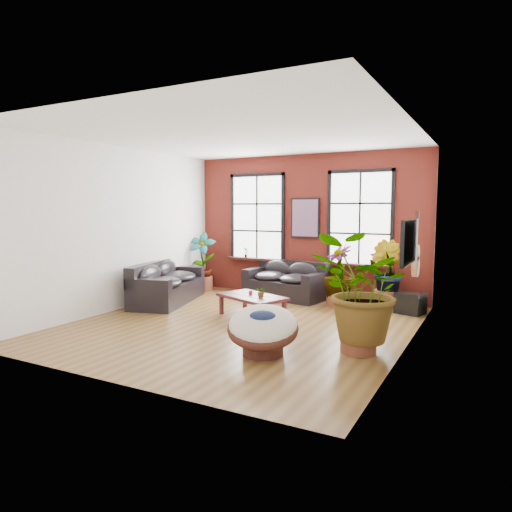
{
  "coord_description": "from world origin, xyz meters",
  "views": [
    {
      "loc": [
        4.19,
        -7.3,
        2.19
      ],
      "look_at": [
        0.0,
        0.6,
        1.25
      ],
      "focal_mm": 32.0,
      "sensor_mm": 36.0,
      "label": 1
    }
  ],
  "objects_px": {
    "sofa_back": "(286,281)",
    "sofa_left": "(166,284)",
    "coffee_table": "(252,298)",
    "papasan_chair": "(263,328)"
  },
  "relations": [
    {
      "from": "sofa_left",
      "to": "coffee_table",
      "type": "distance_m",
      "value": 2.52
    },
    {
      "from": "coffee_table",
      "to": "sofa_left",
      "type": "bearing_deg",
      "value": -167.04
    },
    {
      "from": "sofa_left",
      "to": "sofa_back",
      "type": "bearing_deg",
      "value": -68.27
    },
    {
      "from": "sofa_back",
      "to": "sofa_left",
      "type": "relative_size",
      "value": 0.82
    },
    {
      "from": "sofa_left",
      "to": "coffee_table",
      "type": "height_order",
      "value": "sofa_left"
    },
    {
      "from": "sofa_left",
      "to": "papasan_chair",
      "type": "relative_size",
      "value": 1.83
    },
    {
      "from": "sofa_left",
      "to": "coffee_table",
      "type": "xyz_separation_m",
      "value": [
        2.5,
        -0.37,
        -0.03
      ]
    },
    {
      "from": "coffee_table",
      "to": "papasan_chair",
      "type": "height_order",
      "value": "papasan_chair"
    },
    {
      "from": "coffee_table",
      "to": "sofa_back",
      "type": "bearing_deg",
      "value": 116.96
    },
    {
      "from": "coffee_table",
      "to": "papasan_chair",
      "type": "relative_size",
      "value": 1.12
    }
  ]
}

